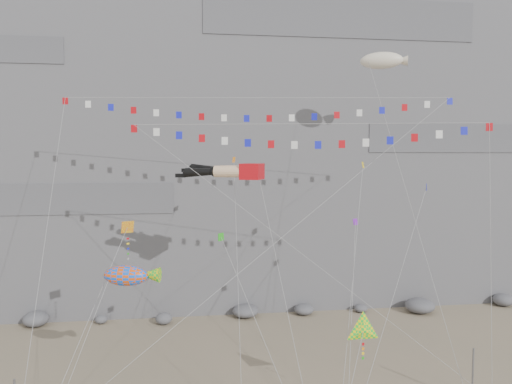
# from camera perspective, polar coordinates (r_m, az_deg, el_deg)

# --- Properties ---
(cliff) EXTENTS (80.00, 28.00, 50.00)m
(cliff) POSITION_cam_1_polar(r_m,az_deg,el_deg) (64.44, -2.82, 12.06)
(cliff) COLOR slate
(cliff) RESTS_ON ground
(talus_boulders) EXTENTS (60.00, 3.00, 1.20)m
(talus_boulders) POSITION_cam_1_polar(r_m,az_deg,el_deg) (51.33, -1.22, -13.47)
(talus_boulders) COLOR slate
(talus_boulders) RESTS_ON ground
(anchor_pole_right) EXTENTS (0.12, 0.12, 3.66)m
(anchor_pole_right) POSITION_cam_1_polar(r_m,az_deg,el_deg) (37.48, 23.53, -18.68)
(anchor_pole_right) COLOR slate
(anchor_pole_right) RESTS_ON ground
(legs_kite) EXTENTS (7.71, 15.05, 19.30)m
(legs_kite) POSITION_cam_1_polar(r_m,az_deg,el_deg) (37.20, -3.13, 2.36)
(legs_kite) COLOR #BB0B12
(legs_kite) RESTS_ON ground
(flag_banner_upper) EXTENTS (30.90, 15.70, 29.00)m
(flag_banner_upper) POSITION_cam_1_polar(r_m,az_deg,el_deg) (41.01, 0.20, 10.70)
(flag_banner_upper) COLOR #BB0B12
(flag_banner_upper) RESTS_ON ground
(flag_banner_lower) EXTENTS (24.11, 7.66, 22.21)m
(flag_banner_lower) POSITION_cam_1_polar(r_m,az_deg,el_deg) (35.27, 5.81, 7.71)
(flag_banner_lower) COLOR #BB0B12
(flag_banner_lower) RESTS_ON ground
(harlequin_kite) EXTENTS (5.22, 9.68, 14.77)m
(harlequin_kite) POSITION_cam_1_polar(r_m,az_deg,el_deg) (36.02, -14.50, -3.98)
(harlequin_kite) COLOR red
(harlequin_kite) RESTS_ON ground
(fish_windsock) EXTENTS (6.21, 5.65, 10.49)m
(fish_windsock) POSITION_cam_1_polar(r_m,az_deg,el_deg) (33.11, -14.65, -9.25)
(fish_windsock) COLOR #E84D0B
(fish_windsock) RESTS_ON ground
(delta_kite) EXTENTS (4.64, 5.29, 8.12)m
(delta_kite) POSITION_cam_1_polar(r_m,az_deg,el_deg) (32.36, 12.18, -15.22)
(delta_kite) COLOR yellow
(delta_kite) RESTS_ON ground
(blimp_windsock) EXTENTS (4.58, 14.40, 27.57)m
(blimp_windsock) POSITION_cam_1_polar(r_m,az_deg,el_deg) (46.04, 14.16, 14.31)
(blimp_windsock) COLOR beige
(blimp_windsock) RESTS_ON ground
(small_kite_a) EXTENTS (1.45, 15.20, 21.52)m
(small_kite_a) POSITION_cam_1_polar(r_m,az_deg,el_deg) (41.12, -2.53, 3.07)
(small_kite_a) COLOR orange
(small_kite_a) RESTS_ON ground
(small_kite_b) EXTENTS (4.54, 10.98, 15.78)m
(small_kite_b) POSITION_cam_1_polar(r_m,az_deg,el_deg) (37.50, 11.28, -3.75)
(small_kite_b) COLOR purple
(small_kite_b) RESTS_ON ground
(small_kite_c) EXTENTS (4.95, 10.14, 14.85)m
(small_kite_c) POSITION_cam_1_polar(r_m,az_deg,el_deg) (33.91, -3.90, -5.45)
(small_kite_c) COLOR green
(small_kite_c) RESTS_ON ground
(small_kite_d) EXTENTS (6.07, 12.32, 20.07)m
(small_kite_d) POSITION_cam_1_polar(r_m,az_deg,el_deg) (40.13, 12.09, 2.57)
(small_kite_d) COLOR yellow
(small_kite_d) RESTS_ON ground
(small_kite_e) EXTENTS (9.17, 9.19, 18.31)m
(small_kite_e) POSITION_cam_1_polar(r_m,az_deg,el_deg) (39.23, 18.81, 0.16)
(small_kite_e) COLOR #161BC5
(small_kite_e) RESTS_ON ground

